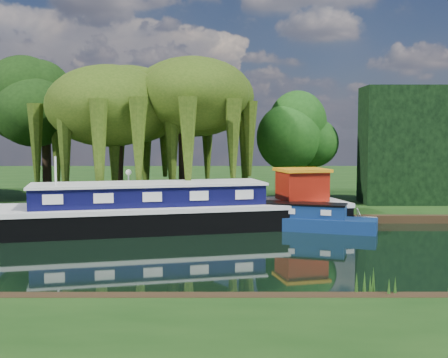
{
  "coord_description": "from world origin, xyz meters",
  "views": [
    {
      "loc": [
        6.44,
        -24.51,
        5.2
      ],
      "look_at": [
        6.48,
        5.55,
        2.8
      ],
      "focal_mm": 45.0,
      "sensor_mm": 36.0,
      "label": 1
    }
  ],
  "objects": [
    {
      "name": "ground",
      "position": [
        0.0,
        0.0,
        0.0
      ],
      "size": [
        120.0,
        120.0,
        0.0
      ],
      "primitive_type": "plane",
      "color": "black"
    },
    {
      "name": "tree_far_mid",
      "position": [
        -6.75,
        17.32,
        7.04
      ],
      "size": [
        5.85,
        5.85,
        9.57
      ],
      "color": "black",
      "rests_on": "far_bank"
    },
    {
      "name": "lamppost",
      "position": [
        0.5,
        10.5,
        2.42
      ],
      "size": [
        0.36,
        0.36,
        2.56
      ],
      "color": "silver",
      "rests_on": "far_bank"
    },
    {
      "name": "narrowboat",
      "position": [
        9.33,
        6.26,
        0.57
      ],
      "size": [
        10.93,
        5.07,
        1.59
      ],
      "rotation": [
        0.0,
        0.0,
        -0.31
      ],
      "color": "navy",
      "rests_on": "ground"
    },
    {
      "name": "conifer_hedge",
      "position": [
        19.0,
        14.0,
        4.45
      ],
      "size": [
        6.0,
        3.0,
        8.0
      ],
      "primitive_type": "cube",
      "color": "black",
      "rests_on": "far_bank"
    },
    {
      "name": "tree_far_right",
      "position": [
        12.06,
        14.57,
        5.03
      ],
      "size": [
        4.05,
        4.05,
        6.63
      ],
      "color": "black",
      "rests_on": "far_bank"
    },
    {
      "name": "willow_left",
      "position": [
        -0.61,
        12.88,
        6.86
      ],
      "size": [
        7.36,
        7.36,
        8.83
      ],
      "color": "black",
      "rests_on": "far_bank"
    },
    {
      "name": "willow_right",
      "position": [
        3.84,
        12.34,
        7.03
      ],
      "size": [
        7.4,
        7.4,
        9.01
      ],
      "color": "black",
      "rests_on": "far_bank"
    },
    {
      "name": "far_bank",
      "position": [
        0.0,
        34.0,
        0.23
      ],
      "size": [
        120.0,
        52.0,
        0.45
      ],
      "primitive_type": "cube",
      "color": "black",
      "rests_on": "ground"
    },
    {
      "name": "dutch_barge",
      "position": [
        3.64,
        6.09,
        1.04
      ],
      "size": [
        20.47,
        8.97,
        4.21
      ],
      "rotation": [
        0.0,
        0.0,
        0.23
      ],
      "color": "black",
      "rests_on": "ground"
    },
    {
      "name": "reeds_near",
      "position": [
        6.87,
        -7.57,
        0.55
      ],
      "size": [
        33.7,
        1.5,
        1.1
      ],
      "color": "#174512",
      "rests_on": "ground"
    },
    {
      "name": "mooring_posts",
      "position": [
        -0.5,
        8.4,
        0.95
      ],
      "size": [
        19.16,
        0.16,
        1.0
      ],
      "color": "silver",
      "rests_on": "far_bank"
    },
    {
      "name": "white_cruiser",
      "position": [
        14.24,
        7.3,
        0.0
      ],
      "size": [
        2.2,
        1.93,
        1.1
      ],
      "primitive_type": "imported",
      "rotation": [
        0.0,
        0.0,
        1.63
      ],
      "color": "silver",
      "rests_on": "ground"
    }
  ]
}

